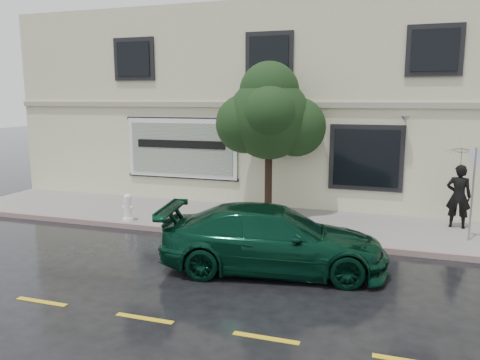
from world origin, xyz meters
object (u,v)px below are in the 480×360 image
(car, at_px, (273,239))
(fire_hydrant, at_px, (128,207))
(pedestrian, at_px, (459,196))
(street_tree, at_px, (269,119))

(car, distance_m, fire_hydrant, 5.59)
(pedestrian, xyz_separation_m, fire_hydrant, (-9.38, -2.24, -0.51))
(street_tree, bearing_deg, car, -74.01)
(car, height_order, pedestrian, pedestrian)
(car, height_order, fire_hydrant, car)
(pedestrian, xyz_separation_m, street_tree, (-5.55, -0.14, 2.13))
(pedestrian, relative_size, fire_hydrant, 2.22)
(fire_hydrant, bearing_deg, pedestrian, 31.67)
(car, height_order, street_tree, street_tree)
(pedestrian, relative_size, street_tree, 0.42)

